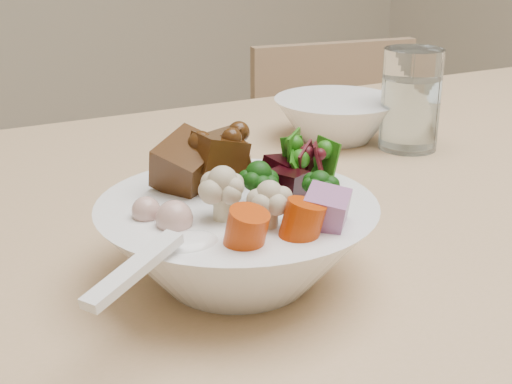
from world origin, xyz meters
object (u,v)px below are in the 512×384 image
Objects in this scene: side_bowl at (336,119)px; food_bowl at (238,234)px; chair_far at (350,216)px; water_glass at (410,104)px.

food_bowl is at bearing -141.74° from side_bowl.
water_glass is (-0.35, -0.47, 0.39)m from chair_far.
water_glass is 0.77× the size of side_bowl.
food_bowl is at bearing -122.50° from chair_far.
side_bowl is at bearing 121.66° from water_glass.
food_bowl is at bearing -155.17° from water_glass.
water_glass reaches higher than side_bowl.
food_bowl is (-0.70, -0.63, 0.37)m from chair_far.
chair_far is at bearing 53.40° from water_glass.
chair_far is 0.67m from side_bowl.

